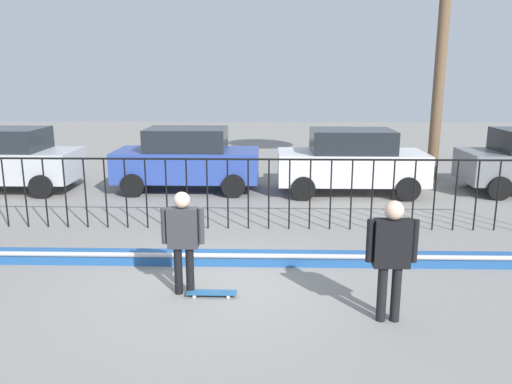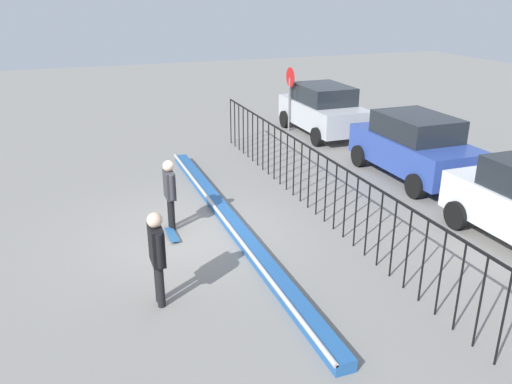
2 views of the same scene
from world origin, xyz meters
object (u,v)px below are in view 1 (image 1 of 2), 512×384
Objects in this scene: skateboarder at (183,234)px; camera_operator at (392,250)px; parked_car_silver at (5,159)px; parked_car_blue at (187,159)px; parked_car_white at (351,161)px; skateboard at (212,293)px.

skateboarder is 3.19m from camera_operator.
camera_operator is at bearing -38.58° from parked_car_silver.
parked_car_white is at bearing -4.52° from parked_car_blue.
skateboarder is 0.95× the size of camera_operator.
parked_car_blue and parked_car_white have the same top height.
parked_car_silver and parked_car_blue have the same top height.
skateboarder is 2.11× the size of skateboard.
skateboarder is at bearing -46.35° from parked_car_silver.
skateboard is at bearing -44.86° from parked_car_silver.
parked_car_blue is at bearing 121.69° from skateboarder.
skateboarder is at bearing -113.53° from parked_car_white.
camera_operator is 0.42× the size of parked_car_silver.
parked_car_blue is 1.00× the size of parked_car_white.
parked_car_blue is (-1.13, 7.54, -0.04)m from skateboarder.
parked_car_white is (3.33, 7.36, 0.91)m from skateboard.
camera_operator is 8.14m from parked_car_white.
skateboarder is at bearing -82.75° from parked_car_blue.
parked_car_white is at bearing 1.21° from parked_car_silver.
parked_car_blue is (5.49, 0.22, 0.00)m from parked_car_silver.
skateboard is 0.19× the size of parked_car_silver.
parked_car_silver reaches higher than skateboard.
skateboard is at bearing 3.06° from camera_operator.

